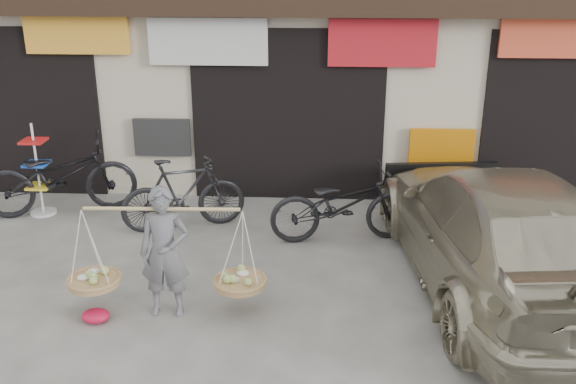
# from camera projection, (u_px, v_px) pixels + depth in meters

# --- Properties ---
(ground) EXTENTS (70.00, 70.00, 0.00)m
(ground) POSITION_uv_depth(u_px,v_px,m) (271.00, 307.00, 7.22)
(ground) COLOR gray
(ground) RESTS_ON ground
(street_vendor) EXTENTS (2.16, 0.62, 1.47)m
(street_vendor) POSITION_uv_depth(u_px,v_px,m) (165.00, 258.00, 6.89)
(street_vendor) COLOR slate
(street_vendor) RESTS_ON ground
(bike_0) EXTENTS (2.39, 1.48, 1.19)m
(bike_0) POSITION_uv_depth(u_px,v_px,m) (59.00, 176.00, 9.66)
(bike_0) COLOR black
(bike_0) RESTS_ON ground
(bike_1) EXTENTS (1.84, 1.09, 1.07)m
(bike_1) POSITION_uv_depth(u_px,v_px,m) (183.00, 194.00, 9.12)
(bike_1) COLOR black
(bike_1) RESTS_ON ground
(bike_2) EXTENTS (2.10, 1.03, 1.06)m
(bike_2) POSITION_uv_depth(u_px,v_px,m) (343.00, 204.00, 8.75)
(bike_2) COLOR black
(bike_2) RESTS_ON ground
(suv) EXTENTS (2.57, 5.22, 1.46)m
(suv) POSITION_uv_depth(u_px,v_px,m) (498.00, 229.00, 7.47)
(suv) COLOR #B4AC91
(suv) RESTS_ON ground
(display_rack) EXTENTS (0.39, 0.39, 1.42)m
(display_rack) POSITION_uv_depth(u_px,v_px,m) (39.00, 178.00, 9.63)
(display_rack) COLOR silver
(display_rack) RESTS_ON ground
(red_bag) EXTENTS (0.31, 0.25, 0.14)m
(red_bag) POSITION_uv_depth(u_px,v_px,m) (96.00, 316.00, 6.93)
(red_bag) COLOR red
(red_bag) RESTS_ON ground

